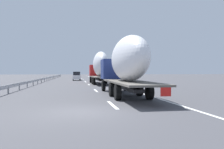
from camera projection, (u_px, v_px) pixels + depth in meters
The scene contains 20 objects.
ground_plane at pixel (76, 81), 50.21m from camera, with size 260.00×260.00×0.00m, color #424247.
lane_stripe_0 at pixel (112, 105), 13.01m from camera, with size 3.20×0.20×0.01m, color white.
lane_stripe_1 at pixel (96, 91), 23.01m from camera, with size 3.20×0.20×0.01m, color white.
lane_stripe_2 at pixel (89, 85), 33.97m from camera, with size 3.20×0.20×0.01m, color white.
lane_stripe_3 at pixel (86, 82), 43.18m from camera, with size 3.20×0.20×0.01m, color white.
lane_stripe_4 at pixel (85, 81), 45.74m from camera, with size 3.20×0.20×0.01m, color white.
lane_stripe_5 at pixel (83, 80), 55.81m from camera, with size 3.20×0.20×0.01m, color white.
lane_stripe_6 at pixel (82, 79), 64.28m from camera, with size 3.20×0.20×0.01m, color white.
edge_line_right at pixel (98, 80), 56.03m from camera, with size 110.00×0.20×0.01m, color white.
truck_lead at pixel (100, 66), 35.65m from camera, with size 13.42×2.55×4.92m.
truck_trailing at pixel (125, 63), 17.84m from camera, with size 13.89×2.55×4.47m.
car_white_van at pixel (77, 76), 51.34m from camera, with size 4.31×1.74×1.94m.
car_silver_hatch at pixel (75, 74), 89.33m from camera, with size 4.45×1.75×1.91m.
road_sign at pixel (105, 70), 53.77m from camera, with size 0.10×0.90×3.30m.
tree_0 at pixel (117, 67), 68.63m from camera, with size 2.98×2.98×5.52m.
tree_1 at pixel (122, 62), 54.51m from camera, with size 3.34×3.34×6.95m.
tree_2 at pixel (101, 67), 89.04m from camera, with size 2.79×2.79×5.83m.
tree_3 at pixel (108, 65), 79.48m from camera, with size 3.44×3.44×6.53m.
tree_4 at pixel (100, 65), 97.44m from camera, with size 3.01×3.01×7.61m.
guardrail_median at pixel (49, 78), 52.19m from camera, with size 94.00×0.10×0.76m.
Camera 1 is at (-10.81, 0.33, 1.87)m, focal length 36.87 mm.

